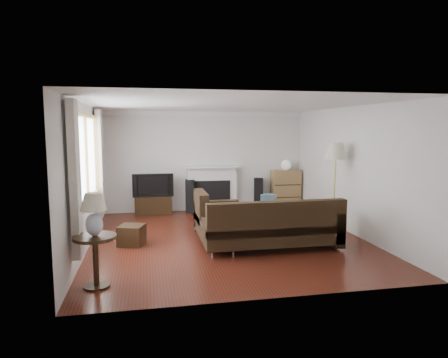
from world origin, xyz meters
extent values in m
cube|color=#4A1A10|center=(0.00, 0.00, 0.00)|extent=(5.10, 5.60, 0.04)
cube|color=white|center=(0.00, 0.00, 2.50)|extent=(5.10, 5.60, 0.04)
cube|color=silver|center=(0.00, 2.75, 1.25)|extent=(5.00, 0.04, 2.50)
cube|color=silver|center=(0.00, -2.75, 1.25)|extent=(5.00, 0.04, 2.50)
cube|color=silver|center=(-2.50, 0.00, 1.25)|extent=(0.04, 5.50, 2.50)
cube|color=silver|center=(2.50, 0.00, 1.25)|extent=(0.04, 5.50, 2.50)
cube|color=brown|center=(-2.45, -0.20, 1.55)|extent=(0.12, 2.74, 1.54)
cube|color=beige|center=(-2.40, -1.72, 1.40)|extent=(0.10, 0.35, 2.10)
cube|color=beige|center=(-2.40, 1.32, 1.40)|extent=(0.10, 0.35, 2.10)
cube|color=white|center=(0.15, 2.64, 0.57)|extent=(1.40, 0.26, 1.15)
cube|color=black|center=(-1.32, 2.50, 0.22)|extent=(0.88, 0.40, 0.44)
imported|color=black|center=(-1.32, 2.50, 0.72)|extent=(0.97, 0.13, 0.56)
cube|color=black|center=(-0.42, 2.55, 0.41)|extent=(0.25, 0.29, 0.81)
cube|color=black|center=(1.34, 2.55, 0.40)|extent=(0.28, 0.31, 0.81)
cube|color=olive|center=(2.07, 2.53, 0.50)|extent=(0.73, 0.35, 1.01)
sphere|color=white|center=(2.07, 2.53, 1.14)|extent=(0.26, 0.26, 0.26)
cube|color=black|center=(0.62, -0.74, 0.41)|extent=(2.57, 1.88, 0.83)
cube|color=#916B45|center=(0.71, 0.61, 0.21)|extent=(1.18, 0.82, 0.42)
cube|color=black|center=(-1.76, -0.07, 0.18)|extent=(0.53, 0.53, 0.35)
cube|color=gold|center=(2.17, 0.01, 0.90)|extent=(0.59, 0.59, 1.80)
cube|color=black|center=(-2.15, -1.97, 0.35)|extent=(0.55, 0.55, 0.69)
cube|color=silver|center=(-2.15, -1.97, 0.97)|extent=(0.34, 0.34, 0.55)
camera|label=1|loc=(-1.48, -7.21, 2.06)|focal=32.00mm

